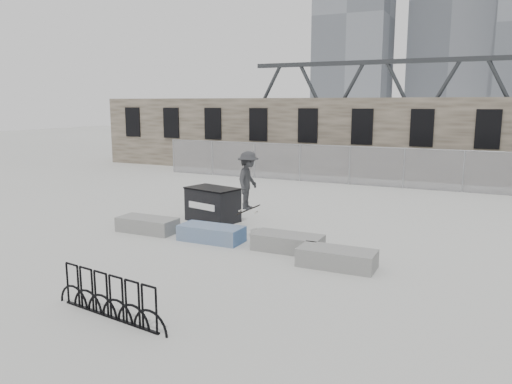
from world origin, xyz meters
TOP-DOWN VIEW (x-y plane):
  - ground at (0.00, 0.00)m, footprint 120.00×120.00m
  - stone_wall at (0.00, 16.24)m, footprint 36.00×2.58m
  - chainlink_fence at (-0.00, 12.50)m, footprint 22.06×0.06m
  - planter_far_left at (-3.51, 0.05)m, footprint 2.00×0.90m
  - planter_center_left at (-1.04, -0.01)m, footprint 2.00×0.90m
  - planter_center_right at (1.48, 0.04)m, footprint 2.00×0.90m
  - planter_offset at (3.17, -0.78)m, footprint 2.00×0.90m
  - dumpster at (-2.34, 2.32)m, footprint 2.08×1.55m
  - bike_rack at (-0.04, -5.73)m, footprint 3.11×0.52m
  - skyline_towers at (-1.01, 93.81)m, footprint 58.00×28.00m
  - skateboarder at (-0.16, 0.80)m, footprint 0.80×1.24m

SIDE VIEW (x-z plane):
  - ground at x=0.00m, z-range 0.00..0.00m
  - planter_far_left at x=-3.51m, z-range 0.02..0.50m
  - planter_center_left at x=-1.04m, z-range 0.02..0.50m
  - planter_center_right at x=1.48m, z-range 0.02..0.50m
  - planter_offset at x=3.17m, z-range 0.02..0.50m
  - bike_rack at x=-0.04m, z-range -0.01..0.89m
  - dumpster at x=-2.34m, z-range 0.01..1.23m
  - chainlink_fence at x=0.00m, z-range 0.03..2.05m
  - skateboarder at x=-0.16m, z-range 0.83..2.85m
  - stone_wall at x=0.00m, z-range 0.01..4.51m
  - skyline_towers at x=-1.01m, z-range -3.21..44.79m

